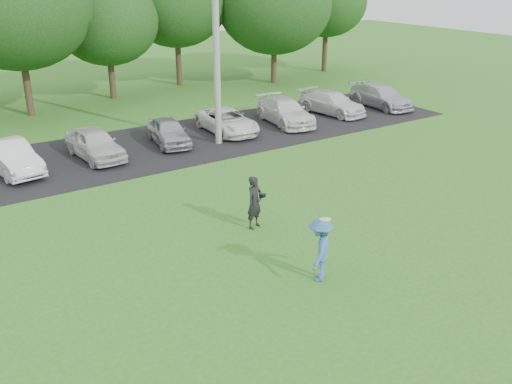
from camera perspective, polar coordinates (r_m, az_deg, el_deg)
ground at (r=14.43m, az=7.85°, el=-9.16°), size 100.00×100.00×0.00m
parking_lot at (r=24.76m, az=-12.34°, el=4.11°), size 32.00×6.50×0.03m
utility_pole at (r=24.24m, az=-4.02°, el=15.32°), size 0.28×0.28×9.22m
frisbee_player at (r=14.21m, az=6.43°, el=-5.72°), size 1.22×1.17×1.85m
camera_bystander at (r=16.87m, az=-0.13°, el=-1.04°), size 0.68×0.56×1.62m
parked_cars at (r=24.43m, az=-12.42°, el=5.33°), size 30.53×4.74×1.22m
tree_row at (r=33.44m, az=-17.16°, el=16.81°), size 42.39×9.85×8.64m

